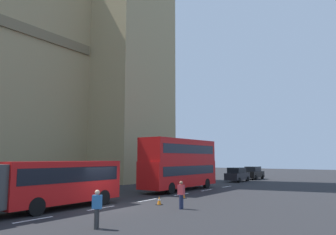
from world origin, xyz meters
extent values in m
plane|color=#262628|center=(0.00, 0.00, 0.00)|extent=(160.00, 160.00, 0.00)
cube|color=silver|center=(-5.14, 0.00, 0.01)|extent=(2.20, 0.16, 0.01)
cube|color=silver|center=(-0.54, 0.00, 0.01)|extent=(2.20, 0.16, 0.01)
cube|color=silver|center=(4.06, 0.00, 0.01)|extent=(2.20, 0.16, 0.01)
cube|color=silver|center=(8.66, 0.00, 0.01)|extent=(2.20, 0.16, 0.01)
cube|color=silver|center=(13.26, 0.00, 0.01)|extent=(2.20, 0.16, 0.01)
cube|color=silver|center=(17.86, 0.00, 0.01)|extent=(2.20, 0.16, 0.01)
cube|color=red|center=(-2.11, 2.00, 1.65)|extent=(7.89, 2.50, 2.50)
cube|color=black|center=(-2.11, 2.00, 2.10)|extent=(7.26, 2.54, 0.90)
cylinder|color=black|center=(0.42, 0.88, 0.50)|extent=(1.00, 0.30, 1.00)
cylinder|color=black|center=(-4.47, 0.88, 0.50)|extent=(1.00, 0.30, 1.00)
cube|color=red|center=(11.57, 2.00, 1.60)|extent=(10.12, 2.50, 2.40)
cube|color=#1E232D|center=(11.57, 2.00, 1.95)|extent=(9.11, 2.54, 0.84)
cube|color=red|center=(11.57, 2.00, 3.85)|extent=(9.92, 2.50, 2.10)
cube|color=#1E232D|center=(11.57, 2.00, 3.95)|extent=(9.11, 2.54, 0.84)
cylinder|color=black|center=(14.81, 0.88, 0.50)|extent=(1.00, 0.30, 1.00)
cylinder|color=black|center=(8.34, 0.88, 0.50)|extent=(1.00, 0.30, 1.00)
cube|color=black|center=(25.56, 2.03, 0.70)|extent=(4.40, 1.80, 0.90)
cube|color=black|center=(25.36, 2.03, 1.50)|extent=(2.46, 1.66, 0.70)
cylinder|color=black|center=(26.97, 1.22, 0.32)|extent=(0.64, 0.30, 0.64)
cylinder|color=black|center=(24.15, 1.22, 0.32)|extent=(0.64, 0.30, 0.64)
cube|color=black|center=(31.50, 2.01, 0.70)|extent=(4.40, 1.80, 0.90)
cube|color=black|center=(31.30, 2.01, 1.50)|extent=(2.46, 1.66, 0.70)
cylinder|color=black|center=(32.91, 1.20, 0.32)|extent=(0.64, 0.30, 0.64)
cylinder|color=black|center=(30.10, 1.20, 0.32)|extent=(0.64, 0.30, 0.64)
cube|color=black|center=(2.68, -2.10, 0.01)|extent=(0.36, 0.36, 0.03)
cone|color=orange|center=(2.68, -2.10, 0.31)|extent=(0.28, 0.28, 0.55)
cylinder|color=white|center=(2.68, -2.10, 0.33)|extent=(0.17, 0.17, 0.08)
cube|color=black|center=(6.53, -1.57, 0.01)|extent=(0.36, 0.36, 0.03)
cone|color=orange|center=(6.53, -1.57, 0.31)|extent=(0.28, 0.28, 0.55)
cylinder|color=white|center=(6.53, -1.57, 0.33)|extent=(0.17, 0.17, 0.08)
cylinder|color=#333333|center=(-4.82, -4.21, 0.43)|extent=(0.16, 0.16, 0.86)
cylinder|color=#333333|center=(-4.65, -4.12, 0.43)|extent=(0.16, 0.16, 0.86)
cube|color=#3372B2|center=(-4.74, -4.17, 1.16)|extent=(0.40, 0.47, 0.60)
sphere|color=beige|center=(-4.74, -4.17, 1.58)|extent=(0.22, 0.22, 0.22)
cylinder|color=#262D4C|center=(2.15, -4.26, 0.43)|extent=(0.16, 0.16, 0.86)
cylinder|color=#262D4C|center=(1.95, -4.26, 0.43)|extent=(0.16, 0.16, 0.86)
cube|color=#BF383F|center=(2.05, -4.26, 1.16)|extent=(0.24, 0.40, 0.60)
sphere|color=#936B4C|center=(2.05, -4.26, 1.58)|extent=(0.22, 0.22, 0.22)
camera|label=1|loc=(-14.83, -15.15, 3.11)|focal=34.11mm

